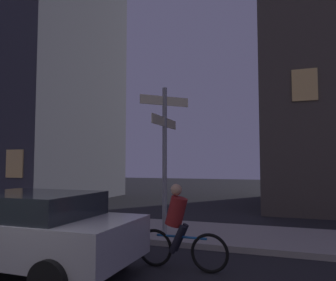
{
  "coord_description": "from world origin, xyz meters",
  "views": [
    {
      "loc": [
        3.88,
        -3.12,
        2.0
      ],
      "look_at": [
        0.92,
        5.06,
        2.61
      ],
      "focal_mm": 35.67,
      "sensor_mm": 36.0,
      "label": 1
    }
  ],
  "objects": [
    {
      "name": "building_left_block",
      "position": [
        -10.17,
        12.22,
        10.04
      ],
      "size": [
        8.08,
        8.35,
        20.09
      ],
      "color": "#383842",
      "rests_on": "ground_plane"
    },
    {
      "name": "car_near_left",
      "position": [
        -0.77,
        1.83,
        0.8
      ],
      "size": [
        4.51,
        2.12,
        1.47
      ],
      "color": "#B7B7BC",
      "rests_on": "ground_plane"
    },
    {
      "name": "signpost",
      "position": [
        0.83,
        5.03,
        2.44
      ],
      "size": [
        1.0,
        1.73,
        3.86
      ],
      "color": "gray",
      "rests_on": "sidewalk_kerb"
    },
    {
      "name": "cyclist",
      "position": [
        1.87,
        3.03,
        0.75
      ],
      "size": [
        1.82,
        0.33,
        1.61
      ],
      "color": "black",
      "rests_on": "ground_plane"
    },
    {
      "name": "sidewalk_kerb",
      "position": [
        0.0,
        5.99,
        0.07
      ],
      "size": [
        40.0,
        2.87,
        0.14
      ],
      "primitive_type": "cube",
      "color": "#9E9991",
      "rests_on": "ground_plane"
    }
  ]
}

